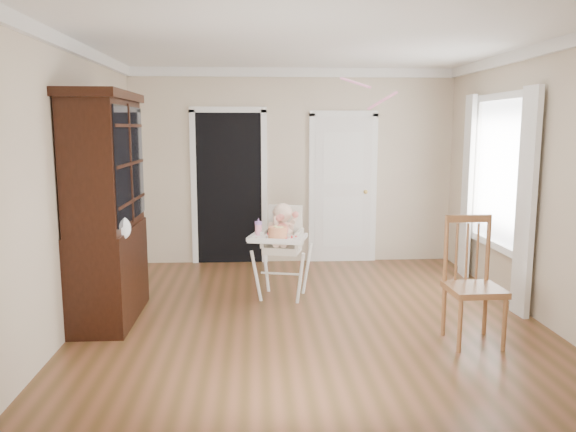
{
  "coord_description": "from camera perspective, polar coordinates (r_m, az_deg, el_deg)",
  "views": [
    {
      "loc": [
        -0.54,
        -5.35,
        1.89
      ],
      "look_at": [
        -0.18,
        0.67,
        0.94
      ],
      "focal_mm": 35.0,
      "sensor_mm": 36.0,
      "label": 1
    }
  ],
  "objects": [
    {
      "name": "wall_back",
      "position": [
        7.89,
        0.55,
        5.0
      ],
      "size": [
        4.5,
        0.0,
        4.5
      ],
      "primitive_type": "plane",
      "rotation": [
        1.57,
        0.0,
        0.0
      ],
      "color": "beige",
      "rests_on": "floor"
    },
    {
      "name": "closet_door",
      "position": [
        7.97,
        5.59,
        2.65
      ],
      "size": [
        0.96,
        0.09,
        2.13
      ],
      "color": "white",
      "rests_on": "wall_back"
    },
    {
      "name": "doorway",
      "position": [
        7.88,
        -6.0,
        3.19
      ],
      "size": [
        1.06,
        0.05,
        2.22
      ],
      "color": "black",
      "rests_on": "wall_back"
    },
    {
      "name": "wall_right",
      "position": [
        6.06,
        24.08,
        3.03
      ],
      "size": [
        0.0,
        5.0,
        5.0
      ],
      "primitive_type": "plane",
      "rotation": [
        1.57,
        0.0,
        -1.57
      ],
      "color": "beige",
      "rests_on": "floor"
    },
    {
      "name": "crown_molding",
      "position": [
        5.43,
        2.46,
        16.85
      ],
      "size": [
        4.5,
        5.0,
        0.12
      ],
      "primitive_type": null,
      "color": "white",
      "rests_on": "ceiling"
    },
    {
      "name": "window_right",
      "position": [
        6.75,
        20.4,
        3.24
      ],
      "size": [
        0.13,
        1.84,
        2.3
      ],
      "color": "white",
      "rests_on": "wall_right"
    },
    {
      "name": "high_chair",
      "position": [
        6.25,
        -0.59,
        -2.55
      ],
      "size": [
        0.76,
        0.87,
        1.05
      ],
      "rotation": [
        0.0,
        0.0,
        -0.26
      ],
      "color": "white",
      "rests_on": "floor"
    },
    {
      "name": "china_cabinet",
      "position": [
        5.74,
        -17.94,
        0.75
      ],
      "size": [
        0.59,
        1.32,
        2.23
      ],
      "color": "black",
      "rests_on": "floor"
    },
    {
      "name": "floor",
      "position": [
        5.7,
        2.28,
        -10.45
      ],
      "size": [
        5.0,
        5.0,
        0.0
      ],
      "primitive_type": "plane",
      "color": "#52391C",
      "rests_on": "ground"
    },
    {
      "name": "baby",
      "position": [
        6.24,
        -0.53,
        -1.01
      ],
      "size": [
        0.31,
        0.28,
        0.5
      ],
      "rotation": [
        0.0,
        0.0,
        -0.26
      ],
      "color": "beige",
      "rests_on": "high_chair"
    },
    {
      "name": "streamer",
      "position": [
        6.19,
        6.84,
        13.3
      ],
      "size": [
        0.27,
        0.44,
        0.15
      ],
      "primitive_type": null,
      "rotation": [
        0.26,
        0.0,
        0.52
      ],
      "color": "pink",
      "rests_on": "ceiling"
    },
    {
      "name": "wall_left",
      "position": [
        5.64,
        -21.03,
        2.83
      ],
      "size": [
        0.0,
        5.0,
        5.0
      ],
      "primitive_type": "plane",
      "rotation": [
        1.57,
        0.0,
        1.57
      ],
      "color": "beige",
      "rests_on": "floor"
    },
    {
      "name": "cake",
      "position": [
        5.98,
        -1.06,
        -1.68
      ],
      "size": [
        0.26,
        0.26,
        0.12
      ],
      "color": "silver",
      "rests_on": "high_chair"
    },
    {
      "name": "dining_chair",
      "position": [
        5.25,
        18.28,
        -6.64
      ],
      "size": [
        0.46,
        0.46,
        1.12
      ],
      "rotation": [
        0.0,
        0.0,
        0.02
      ],
      "color": "brown",
      "rests_on": "floor"
    },
    {
      "name": "sippy_cup",
      "position": [
        6.14,
        -3.02,
        -1.21
      ],
      "size": [
        0.08,
        0.08,
        0.19
      ],
      "rotation": [
        0.0,
        0.0,
        -0.26
      ],
      "color": "pink",
      "rests_on": "high_chair"
    },
    {
      "name": "ceiling",
      "position": [
        5.44,
        2.47,
        17.47
      ],
      "size": [
        5.0,
        5.0,
        0.0
      ],
      "primitive_type": "plane",
      "rotation": [
        3.14,
        0.0,
        0.0
      ],
      "color": "white",
      "rests_on": "wall_back"
    }
  ]
}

